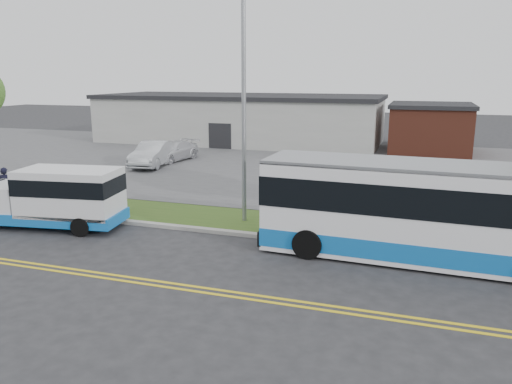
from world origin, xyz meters
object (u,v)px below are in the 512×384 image
(transit_bus, at_px, (441,213))
(pedestrian, at_px, (6,186))
(parked_car_a, at_px, (153,154))
(shuttle_bus, at_px, (56,196))
(parked_car_b, at_px, (173,151))
(streetlight_near, at_px, (243,97))

(transit_bus, height_order, pedestrian, transit_bus)
(pedestrian, height_order, parked_car_a, pedestrian)
(shuttle_bus, xyz_separation_m, transit_bus, (14.69, 0.81, 0.36))
(parked_car_a, relative_size, parked_car_b, 1.07)
(streetlight_near, xyz_separation_m, parked_car_a, (-10.17, 10.37, -4.31))
(transit_bus, bearing_deg, parked_car_b, 142.08)
(shuttle_bus, bearing_deg, transit_bus, -5.46)
(streetlight_near, height_order, transit_bus, streetlight_near)
(streetlight_near, bearing_deg, parked_car_a, 134.44)
(transit_bus, relative_size, parked_car_b, 2.56)
(pedestrian, bearing_deg, parked_car_a, -110.73)
(shuttle_bus, bearing_deg, parked_car_b, 91.95)
(shuttle_bus, xyz_separation_m, parked_car_b, (-2.92, 15.66, -0.53))
(shuttle_bus, relative_size, parked_car_a, 1.31)
(shuttle_bus, height_order, transit_bus, transit_bus)
(parked_car_a, bearing_deg, transit_bus, -42.72)
(transit_bus, distance_m, pedestrian, 19.42)
(streetlight_near, height_order, pedestrian, streetlight_near)
(streetlight_near, bearing_deg, parked_car_b, 128.02)
(streetlight_near, height_order, parked_car_b, streetlight_near)
(transit_bus, xyz_separation_m, pedestrian, (-19.37, 1.30, -0.68))
(streetlight_near, distance_m, transit_bus, 8.71)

